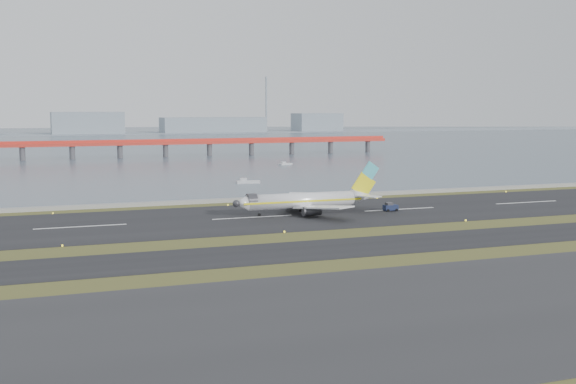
{
  "coord_description": "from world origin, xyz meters",
  "views": [
    {
      "loc": [
        -51.12,
        -134.19,
        26.38
      ],
      "look_at": [
        6.14,
        22.0,
        6.88
      ],
      "focal_mm": 45.0,
      "sensor_mm": 36.0,
      "label": 1
    }
  ],
  "objects": [
    {
      "name": "ground",
      "position": [
        0.0,
        0.0,
        0.0
      ],
      "size": [
        1000.0,
        1000.0,
        0.0
      ],
      "primitive_type": "plane",
      "color": "#2F4017",
      "rests_on": "ground"
    },
    {
      "name": "apron_strip",
      "position": [
        0.0,
        -55.0,
        0.05
      ],
      "size": [
        1000.0,
        50.0,
        0.1
      ],
      "primitive_type": "cube",
      "color": "#29292C",
      "rests_on": "ground"
    },
    {
      "name": "taxiway_strip",
      "position": [
        0.0,
        -12.0,
        0.05
      ],
      "size": [
        1000.0,
        18.0,
        0.1
      ],
      "primitive_type": "cube",
      "color": "black",
      "rests_on": "ground"
    },
    {
      "name": "runway_strip",
      "position": [
        0.0,
        30.0,
        0.05
      ],
      "size": [
        1000.0,
        45.0,
        0.1
      ],
      "primitive_type": "cube",
      "color": "black",
      "rests_on": "ground"
    },
    {
      "name": "seawall",
      "position": [
        0.0,
        60.0,
        0.5
      ],
      "size": [
        1000.0,
        2.5,
        1.0
      ],
      "primitive_type": "cube",
      "color": "gray",
      "rests_on": "ground"
    },
    {
      "name": "bay_water",
      "position": [
        0.0,
        460.0,
        0.0
      ],
      "size": [
        1400.0,
        800.0,
        1.3
      ],
      "primitive_type": "cube",
      "color": "#4A566A",
      "rests_on": "ground"
    },
    {
      "name": "red_pier",
      "position": [
        20.0,
        250.0,
        7.28
      ],
      "size": [
        260.0,
        5.0,
        10.2
      ],
      "color": "red",
      "rests_on": "ground"
    },
    {
      "name": "far_shoreline",
      "position": [
        13.62,
        620.0,
        6.07
      ],
      "size": [
        1400.0,
        80.0,
        60.5
      ],
      "color": "gray",
      "rests_on": "ground"
    },
    {
      "name": "airliner",
      "position": [
        14.54,
        31.06,
        3.46
      ],
      "size": [
        38.52,
        32.89,
        12.8
      ],
      "color": "white",
      "rests_on": "ground"
    },
    {
      "name": "pushback_tug",
      "position": [
        36.24,
        28.12,
        1.11
      ],
      "size": [
        3.6,
        2.15,
        2.3
      ],
      "rotation": [
        0.0,
        0.0,
        0.01
      ],
      "color": "#161F3D",
      "rests_on": "ground"
    },
    {
      "name": "workboat_near",
      "position": [
        21.88,
        106.2,
        0.61
      ],
      "size": [
        8.27,
        3.64,
        1.94
      ],
      "rotation": [
        0.0,
        0.0,
        -0.15
      ],
      "color": "silver",
      "rests_on": "ground"
    },
    {
      "name": "workboat_far",
      "position": [
        61.96,
        178.1,
        0.52
      ],
      "size": [
        7.08,
        4.53,
        1.65
      ],
      "rotation": [
        0.0,
        0.0,
        0.39
      ],
      "color": "silver",
      "rests_on": "ground"
    }
  ]
}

